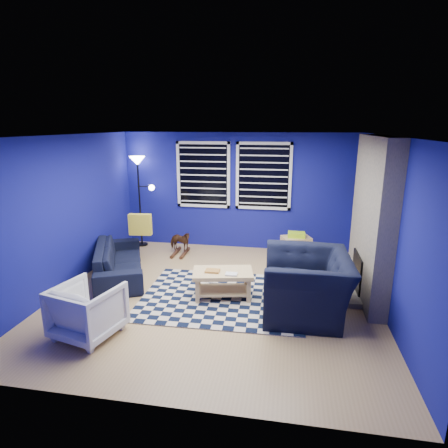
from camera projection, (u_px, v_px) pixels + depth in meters
name	position (u px, v px, depth m)	size (l,w,h in m)	color
floor	(216.00, 295.00, 6.02)	(5.00, 5.00, 0.00)	tan
ceiling	(215.00, 136.00, 5.37)	(5.00, 5.00, 0.00)	white
wall_back	(238.00, 192.00, 8.07)	(5.00, 5.00, 0.00)	navy
wall_left	(65.00, 213.00, 6.11)	(5.00, 5.00, 0.00)	navy
wall_right	(389.00, 227.00, 5.28)	(5.00, 5.00, 0.00)	navy
fireplace	(371.00, 222.00, 5.79)	(0.65, 2.00, 2.50)	gray
window_left	(203.00, 175.00, 8.07)	(1.17, 0.06, 1.42)	black
window_right	(264.00, 176.00, 7.85)	(1.17, 0.06, 1.42)	black
tv	(361.00, 192.00, 7.15)	(0.07, 1.00, 0.58)	black
rug	(222.00, 297.00, 5.94)	(2.50, 2.00, 0.02)	black
sofa	(119.00, 261.00, 6.72)	(0.77, 1.98, 0.58)	black
armchair_big	(307.00, 284.00, 5.35)	(1.19, 1.36, 0.88)	black
armchair_bent	(88.00, 310.00, 4.80)	(0.75, 0.77, 0.70)	gray
rocking_horse	(180.00, 241.00, 7.83)	(0.52, 0.24, 0.44)	#412114
coffee_table	(223.00, 279.00, 5.86)	(1.01, 0.71, 0.46)	#DCBD7C
cabinet	(296.00, 247.00, 7.59)	(0.65, 0.54, 0.55)	#DCBD7C
floor_lamp	(139.00, 173.00, 8.08)	(0.54, 0.33, 1.99)	black
throw_pillow	(140.00, 224.00, 7.23)	(0.43, 0.13, 0.41)	gold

